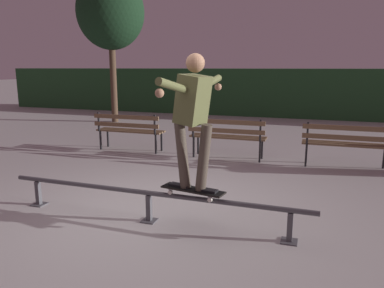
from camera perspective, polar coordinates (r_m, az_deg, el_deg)
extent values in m
plane|color=#ADAAA8|center=(4.98, -5.19, -10.55)|extent=(90.00, 90.00, 0.00)
cube|color=#234C28|center=(14.94, 11.88, 7.83)|extent=(24.00, 1.20, 1.84)
cylinder|color=#47474C|center=(4.61, -6.74, -7.55)|extent=(4.01, 0.06, 0.06)
cube|color=#47474C|center=(5.60, -22.72, -7.04)|extent=(0.06, 0.06, 0.34)
cube|color=#47474C|center=(5.65, -22.59, -8.61)|extent=(0.18, 0.18, 0.01)
cube|color=#47474C|center=(4.68, -6.69, -9.86)|extent=(0.06, 0.06, 0.34)
cube|color=#47474C|center=(4.74, -6.64, -11.70)|extent=(0.18, 0.18, 0.01)
cube|color=#47474C|center=(4.27, 14.93, -12.39)|extent=(0.06, 0.06, 0.34)
cube|color=#47474C|center=(4.34, 14.81, -14.37)|extent=(0.18, 0.18, 0.01)
cube|color=black|center=(4.36, 0.13, -7.09)|extent=(0.80, 0.33, 0.02)
cube|color=black|center=(4.36, 0.13, -6.96)|extent=(0.79, 0.32, 0.00)
cube|color=#9E9EA3|center=(4.25, 3.28, -7.87)|extent=(0.08, 0.18, 0.02)
cube|color=#9E9EA3|center=(4.50, -2.85, -6.76)|extent=(0.08, 0.18, 0.02)
cylinder|color=beige|center=(4.20, 2.79, -8.64)|extent=(0.06, 0.04, 0.05)
cylinder|color=beige|center=(4.33, 3.74, -7.99)|extent=(0.06, 0.04, 0.05)
cylinder|color=beige|center=(4.44, -3.39, -7.47)|extent=(0.06, 0.04, 0.05)
cylinder|color=beige|center=(4.57, -2.31, -6.90)|extent=(0.06, 0.04, 0.05)
cube|color=black|center=(4.27, 2.25, -7.16)|extent=(0.27, 0.14, 0.03)
cube|color=black|center=(4.44, -1.91, -6.42)|extent=(0.27, 0.14, 0.03)
cylinder|color=#473D33|center=(4.19, 1.81, -2.21)|extent=(0.22, 0.16, 0.79)
cylinder|color=#473D33|center=(4.32, -1.49, -1.77)|extent=(0.22, 0.16, 0.79)
cube|color=brown|center=(4.14, 0.13, 6.91)|extent=(0.39, 0.41, 0.57)
cylinder|color=brown|center=(3.80, -2.68, 8.88)|extent=(0.19, 0.61, 0.21)
cylinder|color=brown|center=(4.47, 2.54, 9.31)|extent=(0.19, 0.61, 0.21)
sphere|color=#A37556|center=(3.57, -5.07, 7.85)|extent=(0.09, 0.09, 0.09)
sphere|color=#A37556|center=(4.72, 4.08, 8.82)|extent=(0.09, 0.09, 0.09)
sphere|color=#A37556|center=(4.11, 0.51, 12.45)|extent=(0.21, 0.21, 0.21)
cube|color=black|center=(8.48, -4.74, 0.40)|extent=(0.04, 0.04, 0.44)
cube|color=black|center=(8.19, -5.63, -0.02)|extent=(0.04, 0.04, 0.44)
cube|color=black|center=(8.08, -5.80, 2.98)|extent=(0.04, 0.04, 0.44)
cube|color=black|center=(9.12, -12.90, 0.95)|extent=(0.04, 0.04, 0.44)
cube|color=black|center=(8.85, -13.98, 0.58)|extent=(0.04, 0.04, 0.44)
cube|color=black|center=(8.75, -14.26, 3.35)|extent=(0.04, 0.04, 0.44)
cube|color=brown|center=(8.72, -9.08, 2.20)|extent=(1.60, 0.11, 0.04)
cube|color=brown|center=(8.60, -9.51, 2.05)|extent=(1.60, 0.11, 0.04)
cube|color=brown|center=(8.47, -9.96, 1.89)|extent=(1.60, 0.11, 0.04)
cube|color=brown|center=(8.39, -10.22, 2.90)|extent=(1.60, 0.06, 0.09)
cube|color=brown|center=(8.36, -10.27, 4.12)|extent=(1.60, 0.06, 0.09)
cube|color=black|center=(7.85, 10.81, -0.70)|extent=(0.04, 0.04, 0.44)
cube|color=black|center=(7.54, 10.47, -1.20)|extent=(0.04, 0.04, 0.44)
cube|color=black|center=(7.41, 10.56, 2.05)|extent=(0.04, 0.04, 0.44)
cube|color=black|center=(8.15, 0.96, -0.03)|extent=(0.04, 0.04, 0.44)
cube|color=black|center=(7.85, 0.25, -0.48)|extent=(0.04, 0.04, 0.44)
cube|color=black|center=(7.73, 0.16, 2.65)|extent=(0.04, 0.04, 0.44)
cube|color=brown|center=(7.90, 5.80, 1.30)|extent=(1.60, 0.11, 0.04)
cube|color=brown|center=(7.77, 5.57, 1.12)|extent=(1.60, 0.11, 0.04)
cube|color=brown|center=(7.63, 5.33, 0.94)|extent=(1.60, 0.11, 0.04)
cube|color=brown|center=(7.54, 5.23, 2.05)|extent=(1.60, 0.06, 0.09)
cube|color=brown|center=(7.51, 5.25, 3.41)|extent=(1.60, 0.06, 0.09)
cube|color=black|center=(7.87, 27.62, -1.83)|extent=(0.04, 0.04, 0.44)
cube|color=black|center=(7.76, 17.33, -1.18)|extent=(0.04, 0.04, 0.44)
cube|color=black|center=(7.45, 17.26, -1.70)|extent=(0.04, 0.04, 0.44)
cube|color=black|center=(7.32, 17.46, 1.58)|extent=(0.04, 0.04, 0.44)
cube|color=brown|center=(7.71, 22.65, 0.18)|extent=(1.60, 0.11, 0.04)
cube|color=brown|center=(7.58, 22.72, -0.02)|extent=(1.60, 0.11, 0.04)
cube|color=brown|center=(7.44, 22.79, -0.23)|extent=(1.60, 0.11, 0.04)
cube|color=brown|center=(7.34, 22.93, 0.90)|extent=(1.60, 0.06, 0.09)
cube|color=brown|center=(7.31, 23.04, 2.28)|extent=(1.60, 0.06, 0.09)
cylinder|color=#4C3828|center=(13.23, -12.07, 9.31)|extent=(0.22, 0.22, 2.75)
ellipsoid|color=black|center=(13.34, -12.52, 19.37)|extent=(2.26, 2.26, 2.48)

